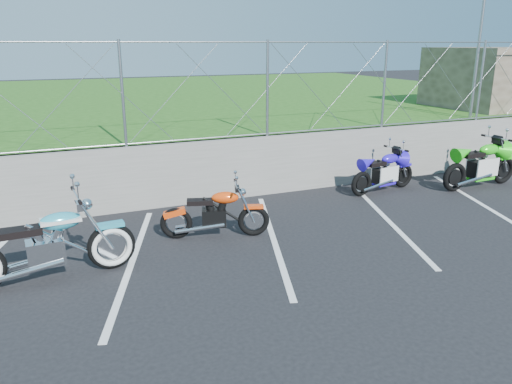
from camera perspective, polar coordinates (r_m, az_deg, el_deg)
name	(u,v)px	position (r m, az deg, el deg)	size (l,w,h in m)	color
ground	(300,260)	(7.83, 5.08, -7.79)	(90.00, 90.00, 0.00)	black
retaining_wall	(224,169)	(10.66, -3.66, 2.61)	(30.00, 0.22, 1.30)	slate
grass_field	(139,112)	(20.22, -13.26, 8.90)	(30.00, 20.00, 1.30)	#225015
chain_link_fence	(223,91)	(10.38, -3.83, 11.48)	(28.00, 0.03, 2.00)	gray
sign_pole	(477,60)	(14.69, 23.93, 13.61)	(0.08, 0.08, 3.00)	gray
parking_lines	(333,228)	(9.19, 8.79, -4.12)	(18.29, 4.31, 0.01)	silver
cruiser_turquoise	(50,248)	(7.57, -22.53, -5.92)	(2.45, 0.77, 1.22)	black
naked_orange	(217,215)	(8.59, -4.54, -2.64)	(1.82, 0.75, 0.94)	black
sportbike_green	(481,166)	(12.65, 24.36, 2.68)	(2.22, 0.79, 1.15)	black
sportbike_blue	(384,173)	(11.58, 14.43, 2.07)	(1.86, 0.66, 0.97)	black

